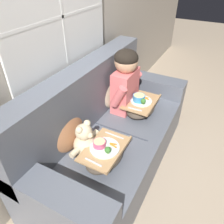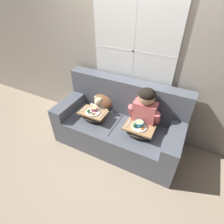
{
  "view_description": "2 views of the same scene",
  "coord_description": "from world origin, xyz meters",
  "px_view_note": "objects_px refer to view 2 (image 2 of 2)",
  "views": [
    {
      "loc": [
        -1.42,
        -0.72,
        1.81
      ],
      "look_at": [
        0.06,
        0.07,
        0.61
      ],
      "focal_mm": 35.0,
      "sensor_mm": 36.0,
      "label": 1
    },
    {
      "loc": [
        0.86,
        -1.88,
        2.24
      ],
      "look_at": [
        -0.09,
        -0.02,
        0.65
      ],
      "focal_mm": 28.0,
      "sensor_mm": 36.0,
      "label": 2
    }
  ],
  "objects_px": {
    "throw_pillow_behind_teddy": "(104,98)",
    "lap_tray_child": "(139,130)",
    "throw_pillow_behind_child": "(147,111)",
    "child_figure": "(145,108)",
    "teddy_bear": "(99,107)",
    "lap_tray_teddy": "(93,115)",
    "couch": "(119,124)"
  },
  "relations": [
    {
      "from": "teddy_bear",
      "to": "lap_tray_child",
      "type": "relative_size",
      "value": 0.81
    },
    {
      "from": "lap_tray_teddy",
      "to": "couch",
      "type": "bearing_deg",
      "value": 25.0
    },
    {
      "from": "throw_pillow_behind_child",
      "to": "child_figure",
      "type": "bearing_deg",
      "value": -90.0
    },
    {
      "from": "teddy_bear",
      "to": "lap_tray_child",
      "type": "xyz_separation_m",
      "value": [
        0.76,
        -0.18,
        -0.05
      ]
    },
    {
      "from": "couch",
      "to": "child_figure",
      "type": "height_order",
      "value": "child_figure"
    },
    {
      "from": "couch",
      "to": "throw_pillow_behind_teddy",
      "type": "height_order",
      "value": "couch"
    },
    {
      "from": "couch",
      "to": "child_figure",
      "type": "distance_m",
      "value": 0.59
    },
    {
      "from": "child_figure",
      "to": "throw_pillow_behind_child",
      "type": "bearing_deg",
      "value": 90.0
    },
    {
      "from": "child_figure",
      "to": "couch",
      "type": "bearing_deg",
      "value": -178.84
    },
    {
      "from": "teddy_bear",
      "to": "lap_tray_teddy",
      "type": "bearing_deg",
      "value": -90.05
    },
    {
      "from": "throw_pillow_behind_child",
      "to": "throw_pillow_behind_teddy",
      "type": "bearing_deg",
      "value": 180.0
    },
    {
      "from": "lap_tray_child",
      "to": "lap_tray_teddy",
      "type": "relative_size",
      "value": 1.0
    },
    {
      "from": "throw_pillow_behind_child",
      "to": "lap_tray_teddy",
      "type": "distance_m",
      "value": 0.84
    },
    {
      "from": "lap_tray_child",
      "to": "teddy_bear",
      "type": "bearing_deg",
      "value": 166.52
    },
    {
      "from": "teddy_bear",
      "to": "child_figure",
      "type": "bearing_deg",
      "value": 0.24
    },
    {
      "from": "throw_pillow_behind_teddy",
      "to": "lap_tray_teddy",
      "type": "relative_size",
      "value": 0.95
    },
    {
      "from": "couch",
      "to": "throw_pillow_behind_child",
      "type": "xyz_separation_m",
      "value": [
        0.38,
        0.18,
        0.28
      ]
    },
    {
      "from": "throw_pillow_behind_child",
      "to": "teddy_bear",
      "type": "distance_m",
      "value": 0.78
    },
    {
      "from": "lap_tray_teddy",
      "to": "child_figure",
      "type": "bearing_deg",
      "value": 13.68
    },
    {
      "from": "throw_pillow_behind_child",
      "to": "teddy_bear",
      "type": "bearing_deg",
      "value": -167.32
    },
    {
      "from": "lap_tray_teddy",
      "to": "lap_tray_child",
      "type": "bearing_deg",
      "value": 0.0
    },
    {
      "from": "teddy_bear",
      "to": "lap_tray_teddy",
      "type": "xyz_separation_m",
      "value": [
        -0.0,
        -0.18,
        -0.05
      ]
    },
    {
      "from": "couch",
      "to": "child_figure",
      "type": "bearing_deg",
      "value": 1.16
    },
    {
      "from": "lap_tray_child",
      "to": "lap_tray_teddy",
      "type": "xyz_separation_m",
      "value": [
        -0.76,
        -0.0,
        -0.0
      ]
    },
    {
      "from": "throw_pillow_behind_child",
      "to": "child_figure",
      "type": "distance_m",
      "value": 0.24
    },
    {
      "from": "throw_pillow_behind_teddy",
      "to": "lap_tray_child",
      "type": "xyz_separation_m",
      "value": [
        0.76,
        -0.35,
        -0.11
      ]
    },
    {
      "from": "throw_pillow_behind_teddy",
      "to": "child_figure",
      "type": "xyz_separation_m",
      "value": [
        0.76,
        -0.17,
        0.17
      ]
    },
    {
      "from": "couch",
      "to": "teddy_bear",
      "type": "height_order",
      "value": "couch"
    },
    {
      "from": "throw_pillow_behind_child",
      "to": "lap_tray_child",
      "type": "bearing_deg",
      "value": -90.22
    },
    {
      "from": "lap_tray_teddy",
      "to": "teddy_bear",
      "type": "bearing_deg",
      "value": 89.95
    },
    {
      "from": "lap_tray_child",
      "to": "lap_tray_teddy",
      "type": "height_order",
      "value": "lap_tray_child"
    },
    {
      "from": "throw_pillow_behind_teddy",
      "to": "teddy_bear",
      "type": "height_order",
      "value": "throw_pillow_behind_teddy"
    }
  ]
}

